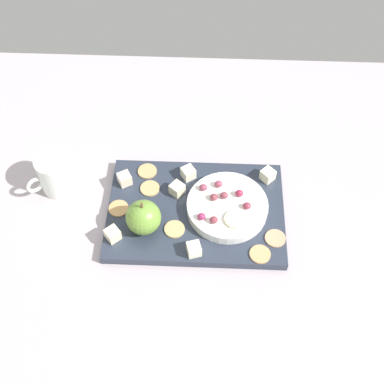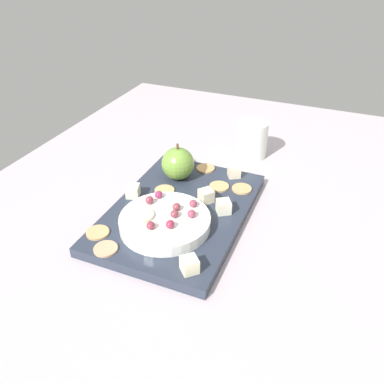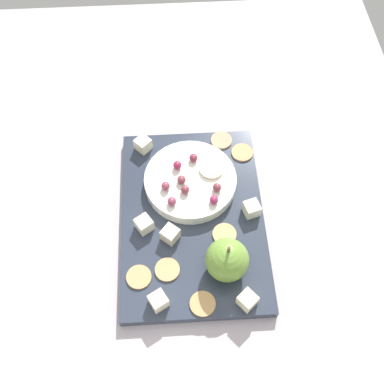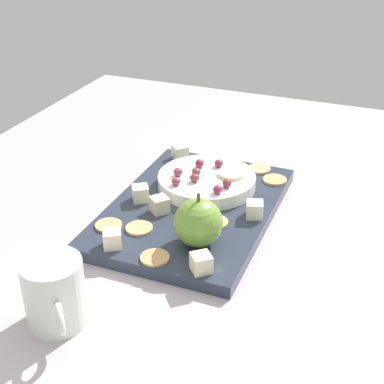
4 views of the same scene
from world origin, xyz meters
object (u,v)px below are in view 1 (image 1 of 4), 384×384
object	(u,v)px
cracker_3	(147,171)
apple_slice_0	(235,219)
cheese_cube_1	(194,249)
grape_3	(224,195)
cheese_cube_4	(125,179)
grape_0	(247,206)
cheese_cube_3	(179,189)
cracker_2	(150,188)
grape_4	(202,217)
grape_7	(203,187)
serving_dish	(227,207)
grape_6	(214,220)
cheese_cube_5	(268,175)
cup	(55,174)
platter	(196,212)
grape_1	(218,184)
cheese_cube_0	(113,234)
cracker_4	(119,208)
cracker_1	(260,254)
grape_2	(214,197)
cheese_cube_2	(188,173)
apple_whole	(143,217)
grape_5	(239,191)
cracker_0	(176,229)

from	to	relation	value
cracker_3	apple_slice_0	distance (cm)	23.56
cheese_cube_1	grape_3	size ratio (longest dim) A/B	1.55
cheese_cube_4	grape_0	world-z (taller)	grape_0
cheese_cube_3	cracker_2	xyz separation A→B (cm)	(-6.32, 0.74, -1.10)
grape_4	grape_7	size ratio (longest dim) A/B	1.00
serving_dish	grape_4	size ratio (longest dim) A/B	10.09
serving_dish	cracker_2	bearing A→B (deg)	163.93
serving_dish	grape_6	size ratio (longest dim) A/B	10.09
cheese_cube_5	grape_6	world-z (taller)	grape_6
cup	platter	bearing A→B (deg)	-11.46
grape_1	grape_6	distance (cm)	9.16
cheese_cube_0	cracker_4	xyz separation A→B (cm)	(0.17, 7.06, -1.10)
cracker_1	grape_2	world-z (taller)	grape_2
cheese_cube_4	cheese_cube_1	bearing A→B (deg)	-47.03
cheese_cube_1	cracker_2	bearing A→B (deg)	123.45
cheese_cube_0	cup	xyz separation A→B (cm)	(-14.05, 13.90, 1.24)
cheese_cube_1	cracker_3	size ratio (longest dim) A/B	0.62
cracker_4	grape_7	distance (cm)	18.30
platter	cracker_4	distance (cm)	16.26
cheese_cube_2	cup	size ratio (longest dim) A/B	0.28
cheese_cube_5	cracker_1	size ratio (longest dim) A/B	0.62
cheese_cube_5	cup	distance (cm)	45.83
cheese_cube_2	grape_7	distance (cm)	6.24
grape_2	grape_6	bearing A→B (deg)	-89.48
apple_whole	cup	bearing A→B (deg)	151.08
cheese_cube_5	grape_5	xyz separation A→B (cm)	(-6.39, -5.94, 1.68)
grape_1	grape_4	bearing A→B (deg)	-111.66
platter	cheese_cube_0	world-z (taller)	cheese_cube_0
cheese_cube_5	grape_7	size ratio (longest dim) A/B	1.55
grape_5	grape_6	size ratio (longest dim) A/B	1.00
cracker_0	cheese_cube_1	bearing A→B (deg)	-53.39
apple_slice_0	cracker_4	bearing A→B (deg)	172.33
cracker_3	grape_5	bearing A→B (deg)	-18.74
cracker_2	grape_3	xyz separation A→B (cm)	(15.88, -3.15, 2.71)
platter	cracker_1	bearing A→B (deg)	-38.65
grape_4	cheese_cube_0	bearing A→B (deg)	-167.51
cheese_cube_1	grape_1	xyz separation A→B (cm)	(4.59, 15.02, 1.65)
cracker_0	grape_7	distance (cm)	10.65
cracker_0	grape_6	world-z (taller)	grape_6
grape_4	grape_5	bearing A→B (deg)	40.55
cheese_cube_3	cracker_2	bearing A→B (deg)	173.28
cheese_cube_4	platter	bearing A→B (deg)	-22.00
cracker_2	cheese_cube_0	bearing A→B (deg)	-116.57
cracker_4	grape_7	bearing A→B (deg)	13.47
cracker_0	cracker_2	size ratio (longest dim) A/B	1.00
grape_0	cup	distance (cm)	41.46
cracker_0	grape_4	size ratio (longest dim) A/B	2.50
cheese_cube_5	cracker_2	bearing A→B (deg)	-171.35
grape_3	grape_7	bearing A→B (deg)	156.69
grape_7	cracker_4	bearing A→B (deg)	-166.53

